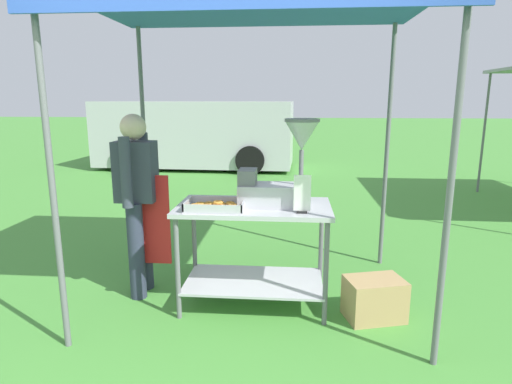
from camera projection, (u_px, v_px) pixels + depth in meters
The scene contains 9 objects.
ground_plane at pixel (263, 189), 8.43m from camera, with size 70.00×70.00×0.00m, color #478E38.
stall_canopy at pixel (255, 11), 3.27m from camera, with size 2.74×2.01×2.50m.
donut_cart at pixel (254, 234), 3.55m from camera, with size 1.26×0.69×0.88m.
donut_tray at pixel (215, 206), 3.37m from camera, with size 0.46×0.31×0.07m.
donut_fryer at pixel (281, 173), 3.41m from camera, with size 0.64×0.28×0.70m.
menu_sign at pixel (302, 197), 3.23m from camera, with size 0.13×0.05×0.29m.
vendor at pixel (138, 196), 3.71m from camera, with size 0.45×0.53×1.61m.
supply_crate at pixel (374, 299), 3.40m from camera, with size 0.51×0.41×0.33m.
van_silver at pixel (196, 134), 10.97m from camera, with size 4.96×2.22×1.69m.
Camera 1 is at (0.56, -2.24, 1.72)m, focal length 29.88 mm.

